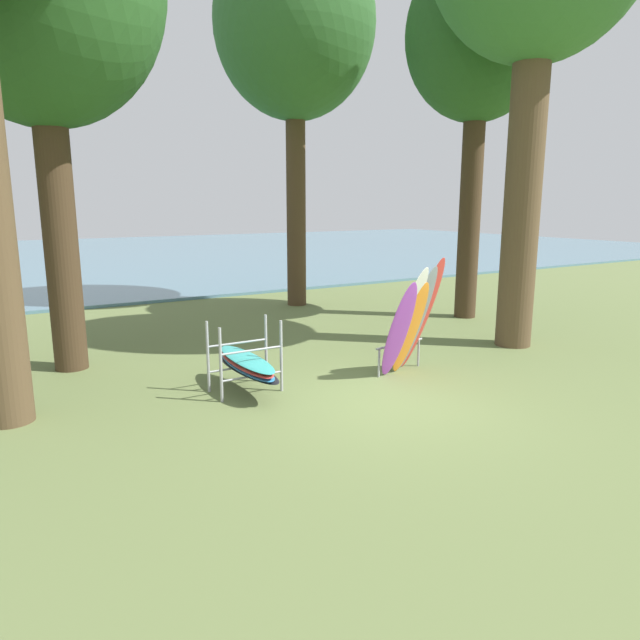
% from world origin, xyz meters
% --- Properties ---
extents(ground_plane, '(80.00, 80.00, 0.00)m').
position_xyz_m(ground_plane, '(0.00, 0.00, 0.00)').
color(ground_plane, olive).
extents(lake_water, '(80.00, 36.00, 0.10)m').
position_xyz_m(lake_water, '(0.00, 29.42, 0.05)').
color(lake_water, slate).
rests_on(lake_water, ground).
extents(tree_mid_behind, '(4.75, 4.75, 11.09)m').
position_xyz_m(tree_mid_behind, '(3.16, 8.82, 8.26)').
color(tree_mid_behind, '#4C3823').
rests_on(tree_mid_behind, ground).
extents(tree_far_right_back, '(3.85, 3.85, 9.73)m').
position_xyz_m(tree_far_right_back, '(6.34, 4.60, 7.38)').
color(tree_far_right_back, '#42301E').
rests_on(tree_far_right_back, ground).
extents(leaning_board_pile, '(1.34, 1.15, 2.25)m').
position_xyz_m(leaning_board_pile, '(1.32, 1.01, 1.01)').
color(leaning_board_pile, purple).
rests_on(leaning_board_pile, ground).
extents(board_storage_rack, '(1.15, 2.12, 1.25)m').
position_xyz_m(board_storage_rack, '(-1.71, 1.74, 0.50)').
color(board_storage_rack, '#9EA0A5').
rests_on(board_storage_rack, ground).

